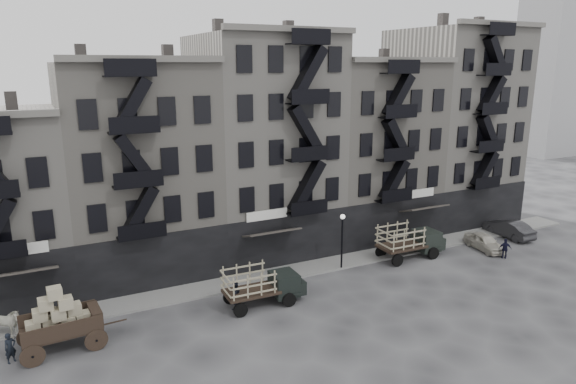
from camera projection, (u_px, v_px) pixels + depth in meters
name	position (u px, v px, depth m)	size (l,w,h in m)	color
ground	(324.00, 290.00, 34.70)	(140.00, 140.00, 0.00)	#38383A
sidewalk	(299.00, 270.00, 37.93)	(55.00, 2.50, 0.15)	slate
building_midwest	(138.00, 169.00, 37.03)	(10.00, 11.35, 16.20)	gray
building_center	(264.00, 146.00, 41.14)	(10.00, 11.35, 18.20)	#9B968E
building_mideast	(366.00, 149.00, 45.74)	(10.00, 11.35, 16.20)	gray
building_east	(452.00, 126.00, 49.72)	(10.00, 11.35, 19.20)	#9B968E
lamp_post	(342.00, 234.00, 37.58)	(0.36, 0.36, 4.28)	black
horse	(3.00, 325.00, 28.39)	(0.95, 2.08, 1.75)	beige
wagon	(57.00, 314.00, 27.07)	(4.43, 2.59, 3.62)	black
stake_truck_west	(262.00, 283.00, 32.33)	(5.27, 2.30, 2.61)	black
stake_truck_east	(410.00, 239.00, 40.17)	(5.61, 2.43, 2.79)	black
car_east	(485.00, 242.00, 42.15)	(1.58, 3.92, 1.34)	#B3AEA1
car_far	(509.00, 229.00, 45.23)	(1.61, 4.63, 1.52)	black
pedestrian_west	(10.00, 348.00, 26.18)	(0.59, 0.39, 1.62)	black
pedestrian_mid	(235.00, 296.00, 31.88)	(0.88, 0.68, 1.80)	black
policeman	(505.00, 249.00, 40.21)	(0.94, 0.39, 1.60)	black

